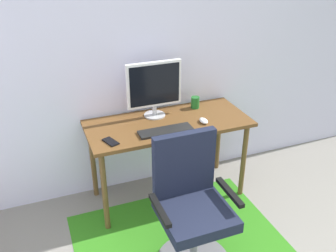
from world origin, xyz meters
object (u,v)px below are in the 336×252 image
at_px(keyboard, 166,131).
at_px(desk, 168,131).
at_px(monitor, 154,86).
at_px(coffee_cup, 195,102).
at_px(office_chair, 192,217).
at_px(computer_mouse, 204,121).
at_px(cell_phone, 111,142).

bearing_deg(keyboard, desk, 61.74).
bearing_deg(monitor, coffee_cup, 3.49).
bearing_deg(desk, office_chair, -99.78).
xyz_separation_m(keyboard, computer_mouse, (0.35, 0.04, 0.01)).
xyz_separation_m(monitor, office_chair, (-0.07, -0.93, -0.60)).
bearing_deg(office_chair, monitor, 85.66).
bearing_deg(coffee_cup, office_chair, -115.54).
distance_m(cell_phone, office_chair, 0.81).
distance_m(monitor, office_chair, 1.11).
distance_m(desk, monitor, 0.39).
xyz_separation_m(monitor, coffee_cup, (0.39, 0.02, -0.21)).
bearing_deg(office_chair, keyboard, 85.13).
bearing_deg(keyboard, cell_phone, -179.13).
bearing_deg(desk, computer_mouse, -24.13).
bearing_deg(desk, monitor, 113.91).
relative_size(coffee_cup, office_chair, 0.10).
relative_size(monitor, computer_mouse, 4.55).
relative_size(keyboard, computer_mouse, 4.13).
bearing_deg(monitor, keyboard, -93.12).
height_order(desk, cell_phone, cell_phone).
bearing_deg(coffee_cup, cell_phone, -158.39).
distance_m(desk, office_chair, 0.83).
distance_m(computer_mouse, office_chair, 0.85).
distance_m(monitor, computer_mouse, 0.49).
height_order(computer_mouse, cell_phone, computer_mouse).
xyz_separation_m(desk, keyboard, (-0.08, -0.15, 0.09)).
bearing_deg(office_chair, cell_phone, 121.84).
relative_size(computer_mouse, coffee_cup, 1.02).
bearing_deg(computer_mouse, coffee_cup, 78.74).
relative_size(keyboard, office_chair, 0.44).
height_order(computer_mouse, coffee_cup, coffee_cup).
xyz_separation_m(coffee_cup, cell_phone, (-0.84, -0.33, -0.05)).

